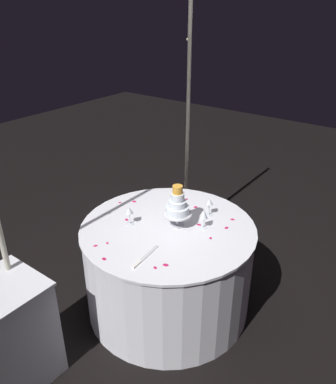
# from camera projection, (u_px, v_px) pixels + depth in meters

# --- Properties ---
(ground_plane) EXTENTS (12.00, 12.00, 0.00)m
(ground_plane) POSITION_uv_depth(u_px,v_px,m) (168.00, 304.00, 3.26)
(ground_plane) COLOR black
(decorative_arch) EXTENTS (2.09, 0.06, 2.46)m
(decorative_arch) POSITION_uv_depth(u_px,v_px,m) (111.00, 111.00, 2.83)
(decorative_arch) COLOR #B7B29E
(decorative_arch) RESTS_ON ground
(main_table) EXTENTS (1.34, 1.34, 0.77)m
(main_table) POSITION_uv_depth(u_px,v_px,m) (168.00, 267.00, 3.09)
(main_table) COLOR white
(main_table) RESTS_ON ground
(side_table) EXTENTS (0.48, 0.48, 0.76)m
(side_table) POSITION_uv_depth(u_px,v_px,m) (10.00, 334.00, 2.48)
(side_table) COLOR white
(side_table) RESTS_ON ground
(tiered_cake) EXTENTS (0.22, 0.22, 0.34)m
(tiered_cake) POSITION_uv_depth(u_px,v_px,m) (177.00, 206.00, 2.85)
(tiered_cake) COLOR silver
(tiered_cake) RESTS_ON main_table
(wine_glass_0) EXTENTS (0.06, 0.06, 0.16)m
(wine_glass_0) POSITION_uv_depth(u_px,v_px,m) (204.00, 215.00, 2.85)
(wine_glass_0) COLOR silver
(wine_glass_0) RESTS_ON main_table
(wine_glass_1) EXTENTS (0.06, 0.06, 0.15)m
(wine_glass_1) POSITION_uv_depth(u_px,v_px,m) (209.00, 203.00, 3.02)
(wine_glass_1) COLOR silver
(wine_glass_1) RESTS_ON main_table
(wine_glass_2) EXTENTS (0.06, 0.06, 0.15)m
(wine_glass_2) POSITION_uv_depth(u_px,v_px,m) (129.00, 211.00, 2.90)
(wine_glass_2) COLOR silver
(wine_glass_2) RESTS_ON main_table
(cake_knife) EXTENTS (0.30, 0.05, 0.01)m
(cake_knife) POSITION_uv_depth(u_px,v_px,m) (144.00, 258.00, 2.55)
(cake_knife) COLOR silver
(cake_knife) RESTS_ON main_table
(rose_petal_0) EXTENTS (0.03, 0.04, 0.00)m
(rose_petal_0) POSITION_uv_depth(u_px,v_px,m) (104.00, 259.00, 2.55)
(rose_petal_0) COLOR #C61951
(rose_petal_0) RESTS_ON main_table
(rose_petal_1) EXTENTS (0.03, 0.03, 0.00)m
(rose_petal_1) POSITION_uv_depth(u_px,v_px,m) (211.00, 238.00, 2.77)
(rose_petal_1) COLOR #C61951
(rose_petal_1) RESTS_ON main_table
(rose_petal_2) EXTENTS (0.04, 0.03, 0.00)m
(rose_petal_2) POSITION_uv_depth(u_px,v_px,m) (95.00, 246.00, 2.68)
(rose_petal_2) COLOR #C61951
(rose_petal_2) RESTS_ON main_table
(rose_petal_3) EXTENTS (0.03, 0.03, 0.00)m
(rose_petal_3) POSITION_uv_depth(u_px,v_px,m) (120.00, 202.00, 3.26)
(rose_petal_3) COLOR #C61951
(rose_petal_3) RESTS_ON main_table
(rose_petal_4) EXTENTS (0.04, 0.05, 0.00)m
(rose_petal_4) POSITION_uv_depth(u_px,v_px,m) (166.00, 265.00, 2.49)
(rose_petal_4) COLOR #C61951
(rose_petal_4) RESTS_ON main_table
(rose_petal_5) EXTENTS (0.03, 0.03, 0.00)m
(rose_petal_5) POSITION_uv_depth(u_px,v_px,m) (107.00, 243.00, 2.71)
(rose_petal_5) COLOR #C61951
(rose_petal_5) RESTS_ON main_table
(rose_petal_6) EXTENTS (0.03, 0.03, 0.00)m
(rose_petal_6) POSITION_uv_depth(u_px,v_px,m) (155.00, 268.00, 2.46)
(rose_petal_6) COLOR #C61951
(rose_petal_6) RESTS_ON main_table
(rose_petal_7) EXTENTS (0.04, 0.04, 0.00)m
(rose_petal_7) POSITION_uv_depth(u_px,v_px,m) (196.00, 207.00, 3.18)
(rose_petal_7) COLOR #C61951
(rose_petal_7) RESTS_ON main_table
(rose_petal_8) EXTENTS (0.03, 0.04, 0.00)m
(rose_petal_8) POSITION_uv_depth(u_px,v_px,m) (199.00, 225.00, 2.94)
(rose_petal_8) COLOR #C61951
(rose_petal_8) RESTS_ON main_table
(rose_petal_9) EXTENTS (0.03, 0.02, 0.00)m
(rose_petal_9) POSITION_uv_depth(u_px,v_px,m) (186.00, 199.00, 3.31)
(rose_petal_9) COLOR #C61951
(rose_petal_9) RESTS_ON main_table
(rose_petal_10) EXTENTS (0.04, 0.03, 0.00)m
(rose_petal_10) POSITION_uv_depth(u_px,v_px,m) (226.00, 228.00, 2.90)
(rose_petal_10) COLOR #C61951
(rose_petal_10) RESTS_ON main_table
(rose_petal_11) EXTENTS (0.04, 0.04, 0.00)m
(rose_petal_11) POSITION_uv_depth(u_px,v_px,m) (232.00, 219.00, 3.01)
(rose_petal_11) COLOR #C61951
(rose_petal_11) RESTS_ON main_table
(rose_petal_12) EXTENTS (0.03, 0.04, 0.00)m
(rose_petal_12) POSITION_uv_depth(u_px,v_px,m) (134.00, 201.00, 3.27)
(rose_petal_12) COLOR #C61951
(rose_petal_12) RESTS_ON main_table
(rose_petal_13) EXTENTS (0.03, 0.04, 0.00)m
(rose_petal_13) POSITION_uv_depth(u_px,v_px,m) (127.00, 220.00, 3.00)
(rose_petal_13) COLOR #C61951
(rose_petal_13) RESTS_ON main_table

